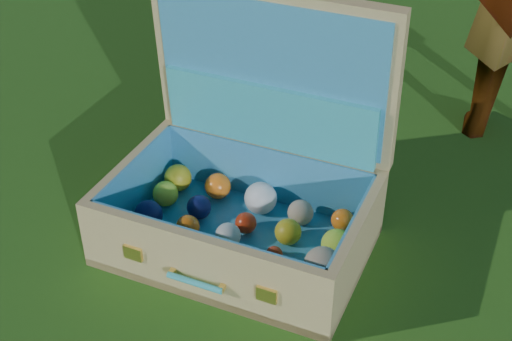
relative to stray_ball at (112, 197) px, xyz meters
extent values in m
plane|color=#215114|center=(0.54, -0.03, -0.04)|extent=(60.00, 60.00, 0.00)
sphere|color=#4677B7|center=(0.00, 0.00, 0.00)|extent=(0.07, 0.07, 0.07)
cube|color=tan|center=(0.38, 0.04, -0.03)|extent=(0.69, 0.51, 0.02)
cube|color=tan|center=(0.41, -0.15, 0.06)|extent=(0.63, 0.12, 0.19)
cube|color=tan|center=(0.35, 0.24, 0.06)|extent=(0.63, 0.12, 0.19)
cube|color=tan|center=(0.08, 0.00, 0.06)|extent=(0.08, 0.37, 0.19)
cube|color=tan|center=(0.68, 0.09, 0.06)|extent=(0.08, 0.37, 0.19)
cube|color=teal|center=(0.38, 0.04, -0.01)|extent=(0.64, 0.46, 0.01)
cube|color=teal|center=(0.41, -0.14, 0.07)|extent=(0.58, 0.09, 0.17)
cube|color=teal|center=(0.35, 0.23, 0.07)|extent=(0.58, 0.09, 0.17)
cube|color=teal|center=(0.09, 0.00, 0.07)|extent=(0.06, 0.37, 0.17)
cube|color=teal|center=(0.67, 0.09, 0.07)|extent=(0.06, 0.37, 0.17)
cube|color=tan|center=(0.35, 0.26, 0.36)|extent=(0.63, 0.16, 0.42)
cube|color=teal|center=(0.35, 0.24, 0.36)|extent=(0.58, 0.12, 0.37)
cube|color=#36ABB2|center=(0.35, 0.24, 0.24)|extent=(0.56, 0.11, 0.18)
cube|color=#F2C659|center=(0.25, -0.19, 0.06)|extent=(0.05, 0.02, 0.04)
cube|color=#F2C659|center=(0.58, -0.14, 0.06)|extent=(0.05, 0.02, 0.04)
cylinder|color=#36ABB2|center=(0.42, -0.18, 0.04)|extent=(0.14, 0.03, 0.01)
cube|color=#F2C659|center=(0.35, -0.18, 0.04)|extent=(0.02, 0.02, 0.01)
cube|color=#F2C659|center=(0.48, -0.16, 0.04)|extent=(0.02, 0.02, 0.01)
sphere|color=#BEE437|center=(0.17, -0.12, 0.03)|extent=(0.07, 0.07, 0.07)
sphere|color=#BEE437|center=(0.27, -0.11, 0.02)|extent=(0.07, 0.07, 0.07)
sphere|color=#BEE437|center=(0.39, -0.08, 0.03)|extent=(0.08, 0.08, 0.08)
sphere|color=#BEE437|center=(0.52, -0.07, 0.03)|extent=(0.07, 0.07, 0.07)
sphere|color=silver|center=(0.63, -0.06, 0.03)|extent=(0.08, 0.08, 0.08)
sphere|color=#0E1648|center=(0.16, -0.03, 0.03)|extent=(0.07, 0.07, 0.07)
sphere|color=orange|center=(0.27, -0.01, 0.02)|extent=(0.06, 0.06, 0.06)
sphere|color=silver|center=(0.37, 0.01, 0.02)|extent=(0.06, 0.06, 0.06)
sphere|color=red|center=(0.50, 0.02, 0.01)|extent=(0.04, 0.04, 0.04)
sphere|color=tan|center=(0.63, 0.03, 0.04)|extent=(0.09, 0.09, 0.09)
sphere|color=#BEE437|center=(0.14, 0.06, 0.03)|extent=(0.07, 0.07, 0.07)
sphere|color=#0E1648|center=(0.25, 0.06, 0.02)|extent=(0.06, 0.06, 0.06)
sphere|color=red|center=(0.38, 0.08, 0.02)|extent=(0.06, 0.06, 0.06)
sphere|color=gold|center=(0.49, 0.10, 0.03)|extent=(0.07, 0.07, 0.07)
sphere|color=#BEE437|center=(0.62, 0.12, 0.03)|extent=(0.08, 0.08, 0.08)
sphere|color=gold|center=(0.12, 0.13, 0.03)|extent=(0.07, 0.07, 0.07)
sphere|color=orange|center=(0.24, 0.16, 0.03)|extent=(0.07, 0.07, 0.07)
sphere|color=silver|center=(0.37, 0.17, 0.04)|extent=(0.09, 0.09, 0.09)
sphere|color=tan|center=(0.48, 0.18, 0.03)|extent=(0.07, 0.07, 0.07)
sphere|color=orange|center=(0.59, 0.22, 0.02)|extent=(0.06, 0.06, 0.06)
camera|label=1|loc=(1.15, -1.09, 1.16)|focal=50.00mm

